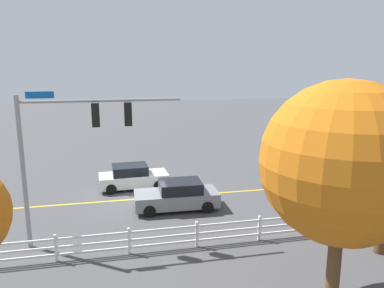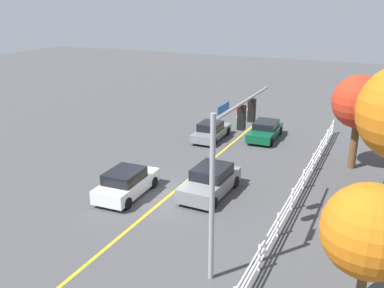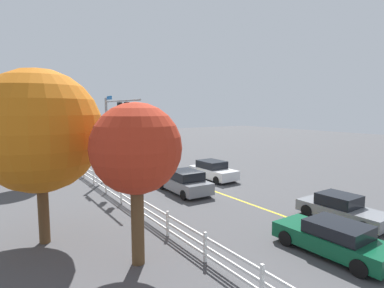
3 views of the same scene
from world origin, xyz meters
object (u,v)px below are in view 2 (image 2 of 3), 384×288
(car_1, at_px, (265,130))
(car_3, at_px, (126,183))
(tree_0, at_px, (370,232))
(tree_2, at_px, (359,103))
(car_2, at_px, (210,181))
(car_0, at_px, (211,131))

(car_1, relative_size, car_3, 1.04)
(tree_0, relative_size, tree_2, 0.87)
(car_1, height_order, tree_2, tree_2)
(car_1, relative_size, car_2, 0.99)
(car_3, relative_size, tree_2, 0.73)
(car_0, height_order, car_1, car_0)
(tree_2, bearing_deg, tree_0, 6.26)
(car_0, distance_m, car_1, 4.17)
(tree_2, bearing_deg, car_0, -98.85)
(car_1, bearing_deg, car_0, -64.53)
(tree_0, bearing_deg, car_1, -155.86)
(car_3, bearing_deg, tree_2, -50.58)
(car_0, xyz_separation_m, car_3, (11.21, -0.30, 0.09))
(tree_2, bearing_deg, car_3, -48.17)
(car_0, distance_m, tree_2, 11.14)
(car_1, bearing_deg, tree_2, 60.21)
(car_3, height_order, tree_0, tree_0)
(car_1, distance_m, car_2, 10.98)
(tree_0, height_order, tree_2, tree_2)
(car_1, distance_m, tree_0, 20.68)
(car_0, xyz_separation_m, tree_2, (1.62, 10.41, 3.61))
(car_0, xyz_separation_m, car_2, (9.05, 3.75, 0.10))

